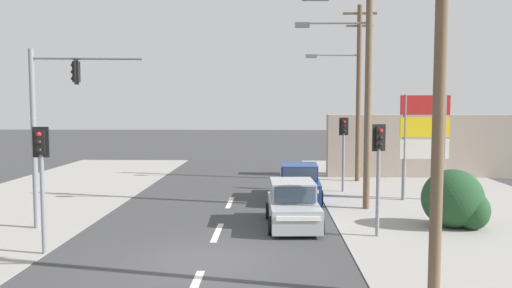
{
  "coord_description": "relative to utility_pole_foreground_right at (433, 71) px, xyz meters",
  "views": [
    {
      "loc": [
        1.76,
        -12.95,
        4.16
      ],
      "look_at": [
        1.23,
        4.0,
        2.82
      ],
      "focal_mm": 35.0,
      "sensor_mm": 36.0,
      "label": 1
    }
  ],
  "objects": [
    {
      "name": "sedan_oncoming_near",
      "position": [
        -2.14,
        11.21,
        -4.15
      ],
      "size": [
        1.99,
        4.29,
        1.56
      ],
      "color": "navy",
      "rests_on": "ground"
    },
    {
      "name": "shopfront_wall_far",
      "position": [
        5.88,
        18.39,
        -3.05
      ],
      "size": [
        12.0,
        1.0,
        3.6
      ],
      "primitive_type": "cube",
      "color": "#A39384",
      "rests_on": "ground"
    },
    {
      "name": "lane_dash_near",
      "position": [
        -5.12,
        0.39,
        -4.85
      ],
      "size": [
        0.2,
        2.4,
        0.01
      ],
      "primitive_type": "cube",
      "color": "silver",
      "rests_on": "ground"
    },
    {
      "name": "roadside_bush",
      "position": [
        2.86,
        6.24,
        -3.91
      ],
      "size": [
        2.17,
        1.86,
        1.99
      ],
      "color": "#1E4223",
      "rests_on": "ground"
    },
    {
      "name": "ground_plane",
      "position": [
        -5.12,
        2.39,
        -4.85
      ],
      "size": [
        140.0,
        140.0,
        0.0
      ],
      "primitive_type": "plane",
      "color": "#3A3A3D"
    },
    {
      "name": "kerb_right_verge",
      "position": [
        3.88,
        4.39,
        -4.84
      ],
      "size": [
        10.0,
        44.0,
        0.02
      ],
      "primitive_type": "cube",
      "color": "gray",
      "rests_on": "ground"
    },
    {
      "name": "lane_dash_far",
      "position": [
        -5.12,
        10.39,
        -4.85
      ],
      "size": [
        0.2,
        2.4,
        0.01
      ],
      "primitive_type": "cube",
      "color": "silver",
      "rests_on": "ground"
    },
    {
      "name": "lane_dash_mid",
      "position": [
        -5.12,
        5.39,
        -4.85
      ],
      "size": [
        0.2,
        2.4,
        0.01
      ],
      "primitive_type": "cube",
      "color": "silver",
      "rests_on": "ground"
    },
    {
      "name": "pedestal_signal_left_kerb",
      "position": [
        -9.68,
        2.85,
        -2.43
      ],
      "size": [
        0.44,
        0.29,
        3.56
      ],
      "color": "slate",
      "rests_on": "ground"
    },
    {
      "name": "utility_pole_background_right",
      "position": [
        1.19,
        16.54,
        0.24
      ],
      "size": [
        3.78,
        0.61,
        9.46
      ],
      "color": "brown",
      "rests_on": "ground"
    },
    {
      "name": "utility_pole_midground_right",
      "position": [
        0.3,
        9.24,
        0.61
      ],
      "size": [
        3.78,
        0.28,
        10.2
      ],
      "color": "brown",
      "rests_on": "ground"
    },
    {
      "name": "utility_pole_foreground_right",
      "position": [
        0.0,
        0.0,
        0.0
      ],
      "size": [
        3.78,
        0.37,
        8.99
      ],
      "color": "brown",
      "rests_on": "ground"
    },
    {
      "name": "pedestal_signal_right_kerb",
      "position": [
        -0.01,
        5.01,
        -2.43
      ],
      "size": [
        0.43,
        0.31,
        3.56
      ],
      "color": "slate",
      "rests_on": "ground"
    },
    {
      "name": "hatchback_receding_far",
      "position": [
        -2.62,
        6.39,
        -4.15
      ],
      "size": [
        1.9,
        3.7,
        1.53
      ],
      "color": "#A3A8AD",
      "rests_on": "ground"
    },
    {
      "name": "traffic_signal_mast",
      "position": [
        -10.73,
        5.8,
        -1.02
      ],
      "size": [
        3.68,
        0.53,
        6.0
      ],
      "color": "slate",
      "rests_on": "ground"
    },
    {
      "name": "shopping_plaza_sign",
      "position": [
        3.25,
        11.14,
        -1.87
      ],
      "size": [
        2.1,
        0.16,
        4.6
      ],
      "color": "slate",
      "rests_on": "ground"
    },
    {
      "name": "pedestal_signal_far_median",
      "position": [
        0.07,
        13.18,
        -2.43
      ],
      "size": [
        0.44,
        0.3,
        3.56
      ],
      "color": "slate",
      "rests_on": "ground"
    }
  ]
}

